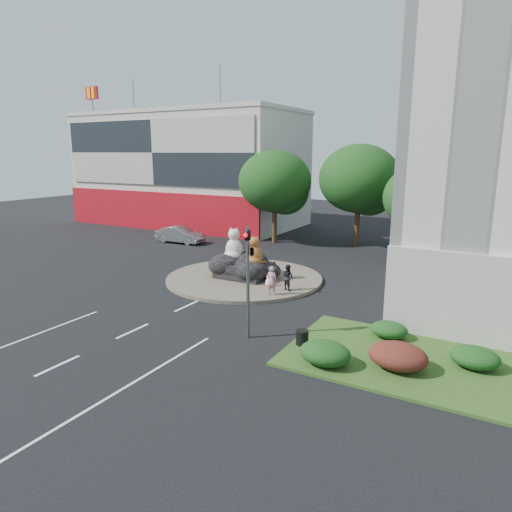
{
  "coord_description": "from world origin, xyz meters",
  "views": [
    {
      "loc": [
        14.64,
        -14.33,
        8.05
      ],
      "look_at": [
        1.59,
        8.73,
        2.0
      ],
      "focal_mm": 32.0,
      "sensor_mm": 36.0,
      "label": 1
    }
  ],
  "objects_px": {
    "litter_bin": "(302,337)",
    "pedestrian_pink": "(272,280)",
    "pedestrian_dark": "(288,277)",
    "cat_tabby": "(255,251)",
    "kitten_calico": "(218,269)",
    "kitten_white": "(269,280)",
    "parked_car": "(180,235)",
    "cat_white": "(234,244)"
  },
  "relations": [
    {
      "from": "pedestrian_pink",
      "to": "pedestrian_dark",
      "type": "xyz_separation_m",
      "value": [
        0.38,
        1.29,
        -0.07
      ]
    },
    {
      "from": "kitten_white",
      "to": "pedestrian_pink",
      "type": "relative_size",
      "value": 0.43
    },
    {
      "from": "kitten_calico",
      "to": "parked_car",
      "type": "relative_size",
      "value": 0.22
    },
    {
      "from": "cat_white",
      "to": "cat_tabby",
      "type": "height_order",
      "value": "cat_white"
    },
    {
      "from": "pedestrian_pink",
      "to": "pedestrian_dark",
      "type": "distance_m",
      "value": 1.35
    },
    {
      "from": "kitten_white",
      "to": "cat_tabby",
      "type": "bearing_deg",
      "value": 139.24
    },
    {
      "from": "pedestrian_pink",
      "to": "parked_car",
      "type": "distance_m",
      "value": 17.82
    },
    {
      "from": "pedestrian_dark",
      "to": "kitten_calico",
      "type": "bearing_deg",
      "value": 17.49
    },
    {
      "from": "kitten_calico",
      "to": "litter_bin",
      "type": "distance_m",
      "value": 11.34
    },
    {
      "from": "kitten_calico",
      "to": "parked_car",
      "type": "xyz_separation_m",
      "value": [
        -9.9,
        8.45,
        0.04
      ]
    },
    {
      "from": "pedestrian_pink",
      "to": "pedestrian_dark",
      "type": "relative_size",
      "value": 1.09
    },
    {
      "from": "kitten_white",
      "to": "litter_bin",
      "type": "distance_m",
      "value": 8.47
    },
    {
      "from": "pedestrian_dark",
      "to": "kitten_white",
      "type": "bearing_deg",
      "value": 15.2
    },
    {
      "from": "kitten_calico",
      "to": "pedestrian_pink",
      "type": "distance_m",
      "value": 5.06
    },
    {
      "from": "cat_tabby",
      "to": "parked_car",
      "type": "height_order",
      "value": "cat_tabby"
    },
    {
      "from": "cat_tabby",
      "to": "kitten_calico",
      "type": "relative_size",
      "value": 1.92
    },
    {
      "from": "cat_white",
      "to": "litter_bin",
      "type": "xyz_separation_m",
      "value": [
        8.42,
        -8.03,
        -1.77
      ]
    },
    {
      "from": "cat_tabby",
      "to": "parked_car",
      "type": "distance_m",
      "value": 14.65
    },
    {
      "from": "pedestrian_dark",
      "to": "parked_car",
      "type": "height_order",
      "value": "pedestrian_dark"
    },
    {
      "from": "pedestrian_dark",
      "to": "litter_bin",
      "type": "distance_m",
      "value": 7.61
    },
    {
      "from": "cat_tabby",
      "to": "litter_bin",
      "type": "xyz_separation_m",
      "value": [
        6.58,
        -7.52,
        -1.63
      ]
    },
    {
      "from": "cat_tabby",
      "to": "parked_car",
      "type": "bearing_deg",
      "value": 146.67
    },
    {
      "from": "pedestrian_pink",
      "to": "parked_car",
      "type": "xyz_separation_m",
      "value": [
        -14.67,
        10.12,
        -0.28
      ]
    },
    {
      "from": "cat_white",
      "to": "kitten_white",
      "type": "height_order",
      "value": "cat_white"
    },
    {
      "from": "litter_bin",
      "to": "pedestrian_pink",
      "type": "bearing_deg",
      "value": 128.55
    },
    {
      "from": "cat_white",
      "to": "kitten_calico",
      "type": "xyz_separation_m",
      "value": [
        -0.54,
        -1.08,
        -1.51
      ]
    },
    {
      "from": "pedestrian_dark",
      "to": "parked_car",
      "type": "xyz_separation_m",
      "value": [
        -15.04,
        8.83,
        -0.22
      ]
    },
    {
      "from": "cat_white",
      "to": "pedestrian_dark",
      "type": "xyz_separation_m",
      "value": [
        4.6,
        -1.47,
        -1.25
      ]
    },
    {
      "from": "cat_tabby",
      "to": "kitten_calico",
      "type": "distance_m",
      "value": 2.81
    },
    {
      "from": "parked_car",
      "to": "litter_bin",
      "type": "xyz_separation_m",
      "value": [
        18.86,
        -15.39,
        -0.31
      ]
    },
    {
      "from": "cat_white",
      "to": "pedestrian_dark",
      "type": "height_order",
      "value": "cat_white"
    },
    {
      "from": "litter_bin",
      "to": "cat_tabby",
      "type": "bearing_deg",
      "value": 131.18
    },
    {
      "from": "pedestrian_pink",
      "to": "kitten_white",
      "type": "bearing_deg",
      "value": -58.87
    },
    {
      "from": "pedestrian_pink",
      "to": "kitten_calico",
      "type": "bearing_deg",
      "value": -22.14
    },
    {
      "from": "pedestrian_pink",
      "to": "litter_bin",
      "type": "distance_m",
      "value": 6.76
    },
    {
      "from": "kitten_calico",
      "to": "cat_tabby",
      "type": "bearing_deg",
      "value": 35.88
    },
    {
      "from": "cat_tabby",
      "to": "cat_white",
      "type": "bearing_deg",
      "value": 164.0
    },
    {
      "from": "cat_tabby",
      "to": "kitten_calico",
      "type": "height_order",
      "value": "cat_tabby"
    },
    {
      "from": "kitten_calico",
      "to": "pedestrian_pink",
      "type": "height_order",
      "value": "pedestrian_pink"
    },
    {
      "from": "kitten_calico",
      "to": "cat_white",
      "type": "bearing_deg",
      "value": 85.84
    },
    {
      "from": "pedestrian_pink",
      "to": "pedestrian_dark",
      "type": "bearing_deg",
      "value": -109.07
    },
    {
      "from": "cat_white",
      "to": "cat_tabby",
      "type": "bearing_deg",
      "value": -20.04
    }
  ]
}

